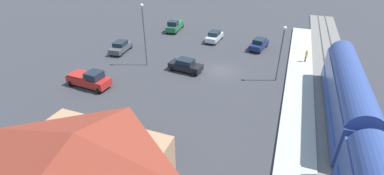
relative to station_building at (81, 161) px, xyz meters
The scene contains 13 objects.
ground_plane 22.52m from the station_building, 100.31° to the right, with size 200.00×200.00×0.00m, color #38383D.
railway_track 28.54m from the station_building, 129.29° to the right, with size 4.80×70.00×0.30m.
platform 26.19m from the station_building, 122.47° to the right, with size 3.20×46.00×0.30m.
station_building is the anchor object (origin of this frame).
pedestrian_on_platform 32.13m from the station_building, 117.03° to the right, with size 0.36×0.36×1.71m.
pickup_red 15.78m from the station_building, 51.74° to the right, with size 5.52×2.76×2.14m.
pickup_green 37.10m from the station_building, 76.06° to the right, with size 2.47×5.56×2.14m.
sedan_black 20.40m from the station_building, 88.63° to the right, with size 4.69×2.68×1.74m.
sedan_charcoal 26.29m from the station_building, 61.60° to the right, with size 2.28×4.66×1.74m.
sedan_silver 33.03m from the station_building, 89.69° to the right, with size 2.09×4.60×1.74m.
sedan_navy 32.86m from the station_building, 103.37° to the right, with size 2.70×4.78×1.74m.
light_pole_near_platform 24.62m from the station_building, 117.14° to the right, with size 0.44×0.44×6.99m.
light_pole_lot_center 21.34m from the station_building, 72.67° to the right, with size 0.44×0.44×8.51m.
Camera 1 is at (-7.68, 31.76, 15.96)m, focal length 24.94 mm.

